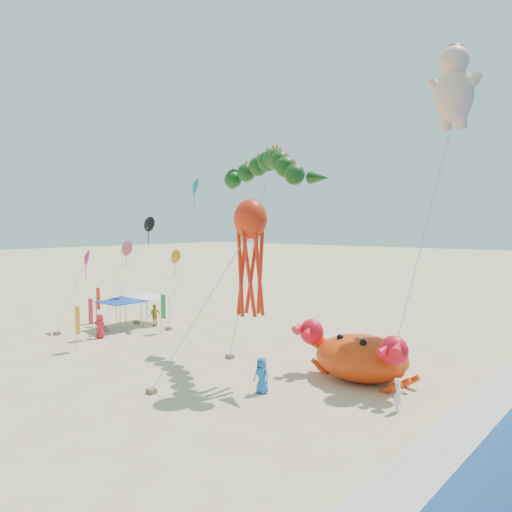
{
  "coord_description": "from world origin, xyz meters",
  "views": [
    {
      "loc": [
        18.42,
        -22.37,
        8.46
      ],
      "look_at": [
        -2.0,
        2.0,
        6.5
      ],
      "focal_mm": 35.0,
      "sensor_mm": 36.0,
      "label": 1
    }
  ],
  "objects_px": {
    "octopus_kite": "(250,248)",
    "canopy_white": "(144,295)",
    "canopy_blue": "(121,299)",
    "dragon_kite": "(263,174)",
    "crab_inflatable": "(361,356)",
    "cherub_kite": "(454,85)"
  },
  "relations": [
    {
      "from": "canopy_blue",
      "to": "crab_inflatable",
      "type": "bearing_deg",
      "value": 0.69
    },
    {
      "from": "dragon_kite",
      "to": "cherub_kite",
      "type": "bearing_deg",
      "value": 34.16
    },
    {
      "from": "dragon_kite",
      "to": "octopus_kite",
      "type": "height_order",
      "value": "dragon_kite"
    },
    {
      "from": "canopy_white",
      "to": "crab_inflatable",
      "type": "bearing_deg",
      "value": -6.25
    },
    {
      "from": "canopy_blue",
      "to": "canopy_white",
      "type": "xyz_separation_m",
      "value": [
        -0.43,
        2.67,
        0.0
      ]
    },
    {
      "from": "dragon_kite",
      "to": "canopy_white",
      "type": "xyz_separation_m",
      "value": [
        -15.18,
        2.41,
        -9.18
      ]
    },
    {
      "from": "dragon_kite",
      "to": "canopy_white",
      "type": "bearing_deg",
      "value": 170.98
    },
    {
      "from": "crab_inflatable",
      "to": "dragon_kite",
      "type": "height_order",
      "value": "dragon_kite"
    },
    {
      "from": "canopy_white",
      "to": "cherub_kite",
      "type": "bearing_deg",
      "value": 9.13
    },
    {
      "from": "cherub_kite",
      "to": "octopus_kite",
      "type": "distance_m",
      "value": 15.78
    },
    {
      "from": "dragon_kite",
      "to": "canopy_blue",
      "type": "xyz_separation_m",
      "value": [
        -14.75,
        -0.26,
        -9.18
      ]
    },
    {
      "from": "octopus_kite",
      "to": "canopy_white",
      "type": "bearing_deg",
      "value": 159.39
    },
    {
      "from": "cherub_kite",
      "to": "crab_inflatable",
      "type": "bearing_deg",
      "value": -111.53
    },
    {
      "from": "dragon_kite",
      "to": "canopy_blue",
      "type": "height_order",
      "value": "dragon_kite"
    },
    {
      "from": "cherub_kite",
      "to": "canopy_white",
      "type": "bearing_deg",
      "value": -170.87
    },
    {
      "from": "crab_inflatable",
      "to": "cherub_kite",
      "type": "bearing_deg",
      "value": 68.47
    },
    {
      "from": "octopus_kite",
      "to": "canopy_blue",
      "type": "xyz_separation_m",
      "value": [
        -17.34,
        4.01,
        -4.8
      ]
    },
    {
      "from": "octopus_kite",
      "to": "crab_inflatable",
      "type": "bearing_deg",
      "value": 45.08
    },
    {
      "from": "crab_inflatable",
      "to": "canopy_blue",
      "type": "bearing_deg",
      "value": -179.31
    },
    {
      "from": "crab_inflatable",
      "to": "octopus_kite",
      "type": "distance_m",
      "value": 8.43
    },
    {
      "from": "dragon_kite",
      "to": "cherub_kite",
      "type": "distance_m",
      "value": 12.42
    },
    {
      "from": "canopy_white",
      "to": "dragon_kite",
      "type": "bearing_deg",
      "value": -9.02
    }
  ]
}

